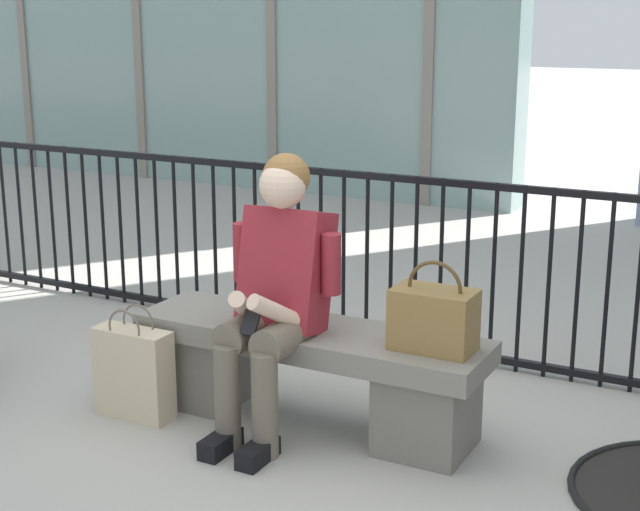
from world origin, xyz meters
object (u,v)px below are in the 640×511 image
(seated_person_with_phone, at_px, (276,288))
(shopping_bag, at_px, (134,372))
(handbag_on_bench, at_px, (434,318))
(stone_bench, at_px, (309,365))

(seated_person_with_phone, height_order, shopping_bag, seated_person_with_phone)
(seated_person_with_phone, bearing_deg, handbag_on_bench, 10.01)
(stone_bench, relative_size, handbag_on_bench, 4.28)
(stone_bench, height_order, seated_person_with_phone, seated_person_with_phone)
(stone_bench, height_order, shopping_bag, shopping_bag)
(seated_person_with_phone, bearing_deg, stone_bench, 54.39)
(stone_bench, xyz_separation_m, seated_person_with_phone, (-0.09, -0.13, 0.38))
(shopping_bag, bearing_deg, stone_bench, 23.34)
(handbag_on_bench, bearing_deg, stone_bench, 179.01)
(handbag_on_bench, relative_size, shopping_bag, 0.72)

